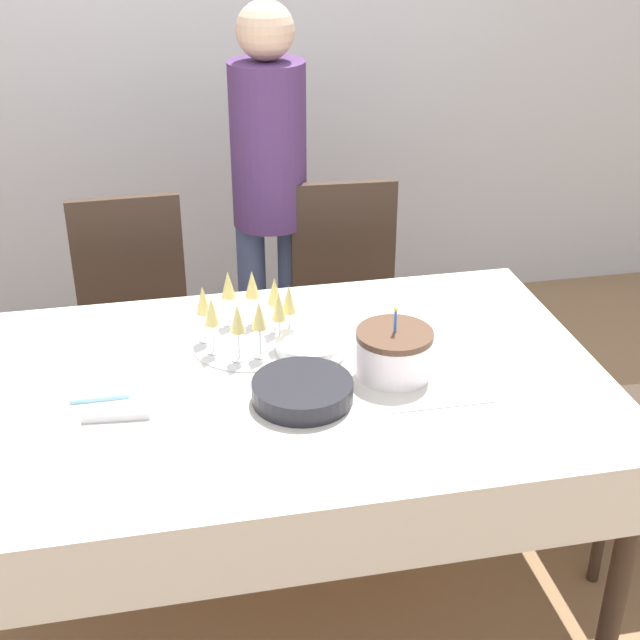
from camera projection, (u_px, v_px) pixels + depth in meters
The scene contains 13 objects.
ground_plane at pixel (286, 582), 2.78m from camera, with size 12.00×12.00×0.00m, color #93704C.
wall_back at pixel (204, 29), 3.83m from camera, with size 8.00×0.05×2.70m.
dining_table at pixel (281, 409), 2.48m from camera, with size 1.78×1.13×0.74m.
dining_chair_far_left at pixel (135, 319), 3.23m from camera, with size 0.43×0.43×0.95m.
dining_chair_far_right at pixel (348, 300), 3.38m from camera, with size 0.44×0.44×0.95m.
birthday_cake at pixel (394, 353), 2.43m from camera, with size 0.21×0.21×0.20m.
champagne_tray at pixel (249, 315), 2.57m from camera, with size 0.35×0.35×0.18m.
plate_stack_main at pixel (302, 391), 2.32m from camera, with size 0.27×0.27×0.06m.
plate_stack_dessert at pixel (311, 345), 2.55m from camera, with size 0.21×0.21×0.04m.
cake_knife at pixel (443, 406), 2.31m from camera, with size 0.30×0.02×0.00m.
fork_pile at pixel (117, 412), 2.27m from camera, with size 0.17×0.07×0.02m.
napkin_pile at pixel (100, 385), 2.39m from camera, with size 0.15×0.15×0.01m.
person_standing at pixel (269, 177), 3.32m from camera, with size 0.28×0.28×1.58m.
Camera 1 is at (-0.31, -2.06, 2.01)m, focal length 50.00 mm.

